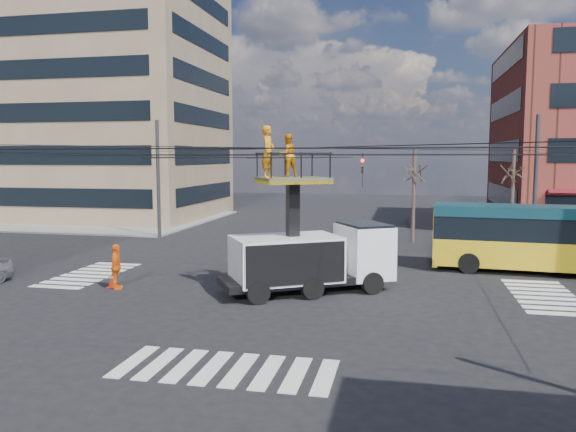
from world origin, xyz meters
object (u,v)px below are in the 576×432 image
(city_bus, at_px, (555,238))
(flagger, at_px, (385,262))
(worker_ground, at_px, (116,267))
(traffic_cone, at_px, (113,279))
(utility_truck, at_px, (311,241))

(city_bus, relative_size, flagger, 6.98)
(worker_ground, bearing_deg, city_bus, -90.66)
(flagger, bearing_deg, city_bus, 102.44)
(city_bus, relative_size, traffic_cone, 16.27)
(utility_truck, bearing_deg, traffic_cone, 155.44)
(worker_ground, relative_size, flagger, 1.17)
(traffic_cone, xyz_separation_m, flagger, (11.26, 3.78, 0.46))
(worker_ground, xyz_separation_m, flagger, (10.92, 4.05, -0.14))
(city_bus, xyz_separation_m, traffic_cone, (-19.10, -6.93, -1.37))
(traffic_cone, xyz_separation_m, worker_ground, (0.34, -0.28, 0.60))
(city_bus, xyz_separation_m, worker_ground, (-18.76, -7.21, -0.77))
(utility_truck, distance_m, flagger, 4.24)
(utility_truck, bearing_deg, city_bus, -1.93)
(worker_ground, bearing_deg, traffic_cone, 29.22)
(city_bus, bearing_deg, worker_ground, -153.97)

